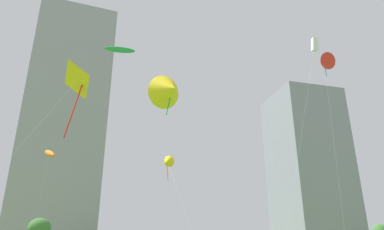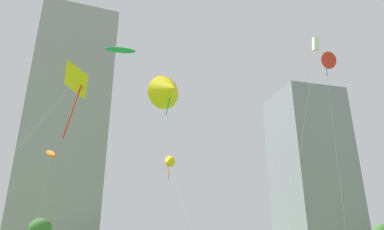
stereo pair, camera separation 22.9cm
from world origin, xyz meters
name	(u,v)px [view 1 (the left image)]	position (x,y,z in m)	size (l,w,h in m)	color
kite_flying_0	(315,45)	(19.31, 26.90, 32.02)	(10.05, 3.56, 33.19)	silver
kite_flying_1	(50,154)	(-17.52, 23.21, 12.03)	(2.59, 4.27, 12.95)	silver
kite_flying_3	(120,50)	(-10.01, 18.74, 23.82)	(5.53, 2.85, 24.73)	silver
kite_flying_4	(168,162)	(-3.53, 27.95, 12.59)	(4.50, 8.84, 13.49)	silver
kite_flying_5	(169,90)	(-4.55, 9.51, 14.54)	(5.91, 4.32, 16.25)	silver
kite_flying_6	(324,62)	(16.32, 19.86, 24.67)	(2.58, 3.64, 26.00)	silver
kite_flying_7	(77,84)	(-10.96, 3.50, 11.83)	(8.82, 2.08, 12.94)	silver
park_tree_0	(39,229)	(-17.00, 21.65, 3.63)	(2.28, 2.28, 4.71)	brown
distant_highrise_0	(65,121)	(-33.95, 93.57, 40.81)	(25.23, 16.74, 81.62)	#939399
distant_highrise_1	(309,169)	(56.82, 111.40, 31.15)	(24.83, 25.30, 62.30)	gray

